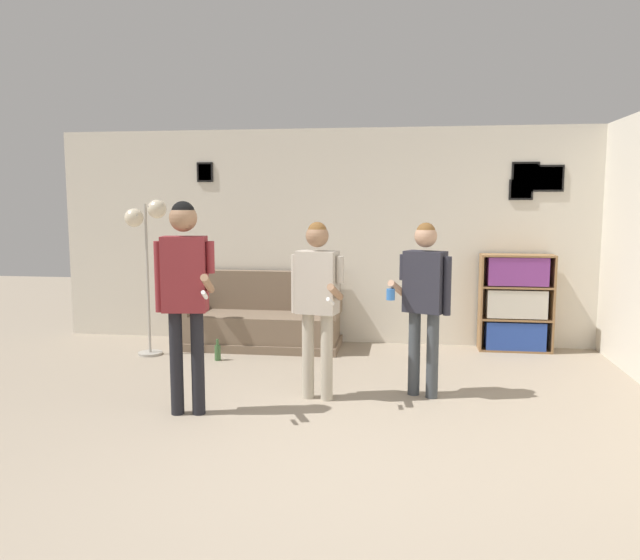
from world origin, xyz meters
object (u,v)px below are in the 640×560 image
Objects in this scene: floor_lamp at (146,232)px; person_player_foreground_center at (317,292)px; couch at (264,323)px; bottle_on_floor at (218,352)px; person_player_foreground_left at (185,283)px; bookshelf at (516,303)px; person_watcher_holding_cup at (424,292)px.

person_player_foreground_center is at bearing -32.16° from floor_lamp.
bottle_on_floor is at bearing -115.37° from couch.
person_player_foreground_left is at bearing -151.64° from person_player_foreground_center.
bottle_on_floor is (-0.29, 1.78, -1.03)m from person_player_foreground_left.
floor_lamp is at bearing -153.61° from couch.
couch is 1.05× the size of floor_lamp.
floor_lamp is (-1.23, -0.61, 1.15)m from couch.
floor_lamp reaches higher than bookshelf.
person_player_foreground_center is at bearing -42.91° from bottle_on_floor.
bookshelf reaches higher than bottle_on_floor.
person_watcher_holding_cup is at bearing 12.69° from person_player_foreground_center.
person_watcher_holding_cup is (-1.15, -1.96, 0.40)m from bookshelf.
floor_lamp is at bearing 147.84° from person_player_foreground_center.
person_player_foreground_center is 0.98m from person_watcher_holding_cup.
couch reaches higher than bottle_on_floor.
person_watcher_holding_cup is at bearing -120.33° from bookshelf.
bookshelf reaches higher than couch.
person_player_foreground_center is at bearing -167.31° from person_watcher_holding_cup.
person_player_foreground_left reaches higher than person_watcher_holding_cup.
person_player_foreground_left is (-3.13, -2.73, 0.54)m from bookshelf.
couch is 3.08m from bookshelf.
bookshelf is at bearing 46.00° from person_player_foreground_center.
floor_lamp is 1.01× the size of person_player_foreground_left.
person_watcher_holding_cup reaches higher than bookshelf.
bookshelf is 4.19m from person_player_foreground_left.
person_player_foreground_left is 1.18m from person_player_foreground_center.
bookshelf is 0.65× the size of person_player_foreground_left.
person_player_foreground_center is (-2.10, -2.18, 0.41)m from bookshelf.
couch is at bearing 88.39° from person_player_foreground_left.
floor_lamp is at bearing -169.40° from bookshelf.
floor_lamp reaches higher than person_watcher_holding_cup.
bookshelf is 2.31m from person_watcher_holding_cup.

